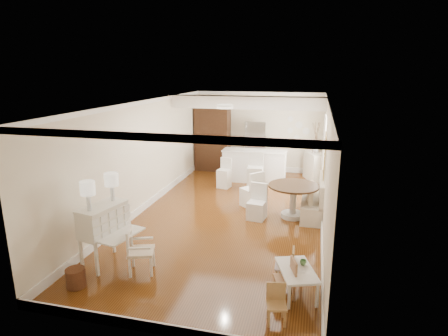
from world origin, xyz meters
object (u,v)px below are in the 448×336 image
at_px(fridge, 265,148).
at_px(slip_chair_near, 257,202).
at_px(gustavian_armchair, 141,250).
at_px(kids_chair_b, 285,266).
at_px(kids_table, 296,281).
at_px(bar_stool_right, 255,172).
at_px(breakfast_counter, 254,166).
at_px(wicker_basket, 76,278).
at_px(kids_chair_c, 277,305).
at_px(pantry_cabinet, 213,139).
at_px(secretary_bureau, 104,235).
at_px(sideboard, 314,166).
at_px(kids_chair_a, 285,278).
at_px(slip_chair_far, 252,189).
at_px(dining_table, 293,201).

bearing_deg(fridge, slip_chair_near, -84.66).
xyz_separation_m(gustavian_armchair, kids_chair_b, (2.52, 0.23, -0.09)).
bearing_deg(kids_table, bar_stool_right, 106.27).
bearing_deg(breakfast_counter, kids_table, -74.40).
relative_size(wicker_basket, slip_chair_near, 0.37).
relative_size(kids_chair_c, breakfast_counter, 0.28).
bearing_deg(kids_table, pantry_cabinet, 115.31).
distance_m(secretary_bureau, kids_chair_b, 3.32).
bearing_deg(kids_chair_c, bar_stool_right, 90.25).
xyz_separation_m(secretary_bureau, breakfast_counter, (1.80, 6.00, -0.07)).
height_order(kids_table, sideboard, sideboard).
bearing_deg(kids_chair_a, breakfast_counter, 174.72).
bearing_deg(breakfast_counter, wicker_basket, -105.35).
xyz_separation_m(breakfast_counter, bar_stool_right, (0.17, -0.87, 0.05)).
height_order(secretary_bureau, kids_table, secretary_bureau).
bearing_deg(pantry_cabinet, secretary_bureau, -90.81).
height_order(pantry_cabinet, sideboard, pantry_cabinet).
xyz_separation_m(wicker_basket, bar_stool_right, (2.05, 5.96, 0.40)).
bearing_deg(bar_stool_right, kids_chair_c, -81.19).
height_order(kids_table, slip_chair_far, slip_chair_far).
height_order(secretary_bureau, slip_chair_near, secretary_bureau).
bearing_deg(slip_chair_far, slip_chair_near, 58.94).
bearing_deg(kids_table, wicker_basket, -169.20).
xyz_separation_m(wicker_basket, kids_chair_b, (3.38, 0.94, 0.17)).
bearing_deg(bar_stool_right, breakfast_counter, 98.06).
bearing_deg(pantry_cabinet, gustavian_armchair, -84.55).
bearing_deg(kids_chair_a, kids_table, 110.20).
relative_size(secretary_bureau, slip_chair_near, 1.34).
bearing_deg(slip_chair_near, slip_chair_far, 115.55).
distance_m(slip_chair_far, bar_stool_right, 1.46).
distance_m(kids_table, dining_table, 3.31).
bearing_deg(gustavian_armchair, pantry_cabinet, -12.97).
bearing_deg(wicker_basket, kids_table, 10.80).
bearing_deg(slip_chair_near, kids_table, -61.69).
bearing_deg(sideboard, dining_table, -119.16).
bearing_deg(secretary_bureau, slip_chair_far, 72.34).
xyz_separation_m(dining_table, sideboard, (0.46, 3.46, 0.04)).
height_order(wicker_basket, kids_table, kids_table).
relative_size(slip_chair_near, fridge, 0.48).
height_order(breakfast_counter, pantry_cabinet, pantry_cabinet).
bearing_deg(wicker_basket, slip_chair_near, 56.07).
relative_size(secretary_bureau, breakfast_counter, 0.57).
xyz_separation_m(slip_chair_far, pantry_cabinet, (-2.02, 3.40, 0.66)).
relative_size(breakfast_counter, pantry_cabinet, 0.89).
distance_m(slip_chair_far, fridge, 3.39).
distance_m(dining_table, breakfast_counter, 3.20).
xyz_separation_m(wicker_basket, pantry_cabinet, (0.17, 7.91, 0.99)).
bearing_deg(kids_chair_b, kids_chair_a, 3.37).
xyz_separation_m(gustavian_armchair, fridge, (1.21, 7.17, 0.49)).
bearing_deg(kids_chair_c, gustavian_armchair, 149.67).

